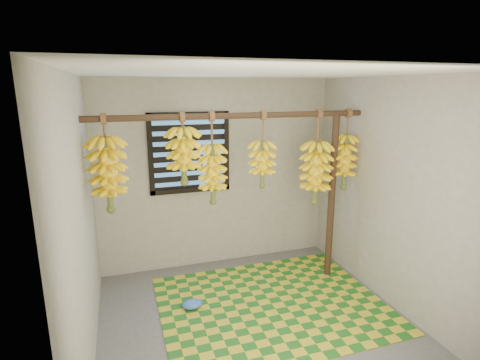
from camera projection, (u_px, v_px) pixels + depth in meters
name	position (u px, v px, depth m)	size (l,w,h in m)	color
floor	(257.00, 326.00, 3.70)	(3.00, 3.00, 0.01)	#505050
ceiling	(260.00, 72.00, 3.12)	(3.00, 3.00, 0.01)	silver
wall_back	(217.00, 174.00, 4.80)	(3.00, 0.01, 2.40)	gray
wall_left	(81.00, 228.00, 2.96)	(0.01, 3.00, 2.40)	gray
wall_right	(395.00, 195.00, 3.86)	(0.01, 3.00, 2.40)	gray
window	(190.00, 153.00, 4.59)	(1.00, 0.04, 1.00)	black
hanging_pole	(236.00, 116.00, 3.86)	(0.06, 0.06, 3.00)	#3C271B
support_post	(332.00, 198.00, 4.46)	(0.08, 0.08, 2.00)	#3C271B
woven_mat	(272.00, 304.00, 4.05)	(2.35, 1.88, 0.01)	#1E5E1B
plastic_bag	(192.00, 304.00, 3.95)	(0.22, 0.16, 0.09)	blue
banana_bunch_a	(108.00, 174.00, 3.60)	(0.33, 0.33, 0.95)	brown
banana_bunch_b	(184.00, 156.00, 3.79)	(0.34, 0.34, 0.74)	brown
banana_bunch_c	(213.00, 174.00, 3.93)	(0.30, 0.30, 0.97)	brown
banana_bunch_d	(262.00, 164.00, 4.08)	(0.30, 0.30, 0.84)	brown
banana_bunch_e	(316.00, 173.00, 4.32)	(0.36, 0.36, 1.09)	brown
banana_bunch_f	(345.00, 162.00, 4.40)	(0.27, 0.27, 0.94)	brown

